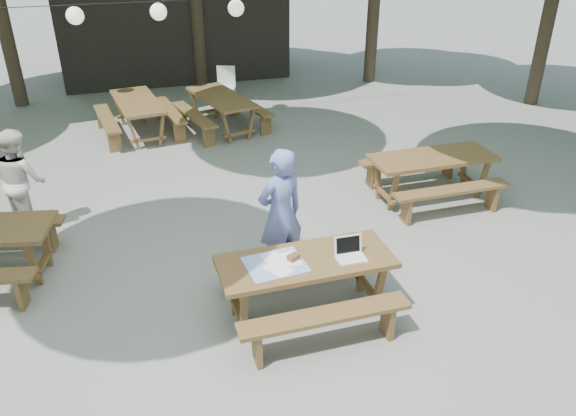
# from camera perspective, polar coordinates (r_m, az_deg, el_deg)

# --- Properties ---
(ground) EXTENTS (80.00, 80.00, 0.00)m
(ground) POSITION_cam_1_polar(r_m,az_deg,el_deg) (7.53, -5.19, -6.38)
(ground) COLOR slate
(ground) RESTS_ON ground
(pavilion) EXTENTS (6.00, 3.00, 2.80)m
(pavilion) POSITION_cam_1_polar(r_m,az_deg,el_deg) (16.92, -11.69, 17.97)
(pavilion) COLOR black
(pavilion) RESTS_ON ground
(main_picnic_table) EXTENTS (2.00, 1.58, 0.75)m
(main_picnic_table) POSITION_cam_1_polar(r_m,az_deg,el_deg) (6.58, 1.80, -7.86)
(main_picnic_table) COLOR brown
(main_picnic_table) RESTS_ON ground
(picnic_table_ne) EXTENTS (2.00, 1.58, 0.75)m
(picnic_table_ne) POSITION_cam_1_polar(r_m,az_deg,el_deg) (9.46, 14.27, 3.13)
(picnic_table_ne) COLOR brown
(picnic_table_ne) RESTS_ON ground
(picnic_table_far_w) EXTENTS (1.82, 2.09, 0.75)m
(picnic_table_far_w) POSITION_cam_1_polar(r_m,az_deg,el_deg) (12.29, -14.89, 8.92)
(picnic_table_far_w) COLOR brown
(picnic_table_far_w) RESTS_ON ground
(picnic_table_far_e) EXTENTS (1.99, 2.22, 0.75)m
(picnic_table_far_e) POSITION_cam_1_polar(r_m,az_deg,el_deg) (12.26, -6.71, 9.63)
(picnic_table_far_e) COLOR brown
(picnic_table_far_e) RESTS_ON ground
(woman) EXTENTS (0.74, 0.59, 1.76)m
(woman) POSITION_cam_1_polar(r_m,az_deg,el_deg) (7.01, -0.76, -0.62)
(woman) COLOR #6B79C3
(woman) RESTS_ON ground
(second_person) EXTENTS (0.92, 0.96, 1.56)m
(second_person) POSITION_cam_1_polar(r_m,az_deg,el_deg) (8.99, -25.48, 2.55)
(second_person) COLOR silver
(second_person) RESTS_ON ground
(plastic_chair) EXTENTS (0.57, 0.57, 0.90)m
(plastic_chair) POSITION_cam_1_polar(r_m,az_deg,el_deg) (13.99, -6.33, 11.44)
(plastic_chair) COLOR silver
(plastic_chair) RESTS_ON ground
(laptop) EXTENTS (0.34, 0.27, 0.24)m
(laptop) POSITION_cam_1_polar(r_m,az_deg,el_deg) (6.42, 6.28, -4.48)
(laptop) COLOR white
(laptop) RESTS_ON main_picnic_table
(tabletop_clutter) EXTENTS (0.69, 0.60, 0.08)m
(tabletop_clutter) POSITION_cam_1_polar(r_m,az_deg,el_deg) (6.29, -0.92, -5.59)
(tabletop_clutter) COLOR blue
(tabletop_clutter) RESTS_ON main_picnic_table
(paper_lanterns) EXTENTS (9.00, 0.34, 0.38)m
(paper_lanterns) POSITION_cam_1_polar(r_m,az_deg,el_deg) (12.28, -12.96, 18.87)
(paper_lanterns) COLOR black
(paper_lanterns) RESTS_ON ground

